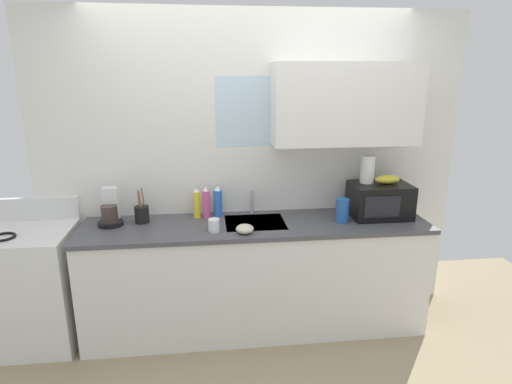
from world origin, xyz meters
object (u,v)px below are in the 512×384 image
at_px(stove_range, 35,287).
at_px(paper_towel_roll, 367,169).
at_px(banana_bunch, 387,179).
at_px(dish_soap_bottle_pink, 206,203).
at_px(dish_soap_bottle_blue, 218,202).
at_px(small_bowl, 245,229).
at_px(dish_soap_bottle_yellow, 197,203).
at_px(coffee_maker, 110,211).
at_px(microwave, 380,200).
at_px(utensil_crock, 142,214).
at_px(mug_white, 214,225).
at_px(cereal_canister, 342,210).

xyz_separation_m(stove_range, paper_towel_roll, (2.59, 0.10, 0.82)).
relative_size(banana_bunch, dish_soap_bottle_pink, 0.79).
xyz_separation_m(dish_soap_bottle_blue, dish_soap_bottle_pink, (-0.09, -0.03, 0.00)).
relative_size(dish_soap_bottle_blue, dish_soap_bottle_pink, 0.98).
bearing_deg(small_bowl, dish_soap_bottle_yellow, 132.25).
bearing_deg(stove_range, banana_bunch, 0.97).
bearing_deg(paper_towel_roll, small_bowl, -163.46).
xyz_separation_m(stove_range, coffee_maker, (0.58, 0.10, 0.55)).
bearing_deg(coffee_maker, dish_soap_bottle_blue, 7.34).
bearing_deg(paper_towel_roll, microwave, -27.38).
height_order(banana_bunch, dish_soap_bottle_pink, banana_bunch).
relative_size(stove_range, microwave, 2.35).
bearing_deg(utensil_crock, banana_bunch, -2.07).
distance_m(banana_bunch, mug_white, 1.42).
distance_m(cereal_canister, utensil_crock, 1.55).
height_order(stove_range, paper_towel_roll, paper_towel_roll).
bearing_deg(paper_towel_roll, cereal_canister, -147.99).
bearing_deg(banana_bunch, dish_soap_bottle_yellow, 174.91).
xyz_separation_m(coffee_maker, dish_soap_bottle_yellow, (0.65, 0.08, 0.01)).
height_order(cereal_canister, mug_white, cereal_canister).
bearing_deg(microwave, dish_soap_bottle_pink, 174.21).
relative_size(coffee_maker, dish_soap_bottle_blue, 1.13).
xyz_separation_m(paper_towel_roll, dish_soap_bottle_yellow, (-1.36, 0.08, -0.26)).
distance_m(coffee_maker, cereal_canister, 1.78).
bearing_deg(coffee_maker, microwave, -1.63).
xyz_separation_m(microwave, utensil_crock, (-1.88, 0.07, -0.06)).
relative_size(dish_soap_bottle_yellow, cereal_canister, 1.33).
bearing_deg(cereal_canister, paper_towel_roll, 32.01).
bearing_deg(dish_soap_bottle_yellow, paper_towel_roll, -3.55).
xyz_separation_m(coffee_maker, small_bowl, (1.00, -0.31, -0.07)).
bearing_deg(stove_range, dish_soap_bottle_pink, 8.07).
distance_m(paper_towel_roll, dish_soap_bottle_blue, 1.22).
height_order(microwave, mug_white, microwave).
xyz_separation_m(microwave, paper_towel_roll, (-0.10, 0.05, 0.24)).
xyz_separation_m(stove_range, dish_soap_bottle_blue, (1.40, 0.21, 0.56)).
relative_size(coffee_maker, cereal_canister, 1.49).
bearing_deg(dish_soap_bottle_pink, stove_range, -171.93).
height_order(dish_soap_bottle_blue, utensil_crock, utensil_crock).
height_order(banana_bunch, dish_soap_bottle_blue, banana_bunch).
bearing_deg(stove_range, mug_white, -6.02).
relative_size(dish_soap_bottle_blue, utensil_crock, 0.90).
distance_m(stove_range, microwave, 2.75).
xyz_separation_m(dish_soap_bottle_blue, utensil_crock, (-0.59, -0.09, -0.05)).
bearing_deg(dish_soap_bottle_pink, cereal_canister, -12.88).
relative_size(banana_bunch, dish_soap_bottle_yellow, 0.80).
relative_size(paper_towel_roll, utensil_crock, 0.80).
relative_size(coffee_maker, dish_soap_bottle_pink, 1.10).
bearing_deg(paper_towel_roll, utensil_crock, 179.36).
distance_m(dish_soap_bottle_blue, small_bowl, 0.46).
xyz_separation_m(microwave, small_bowl, (-1.11, -0.25, -0.10)).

